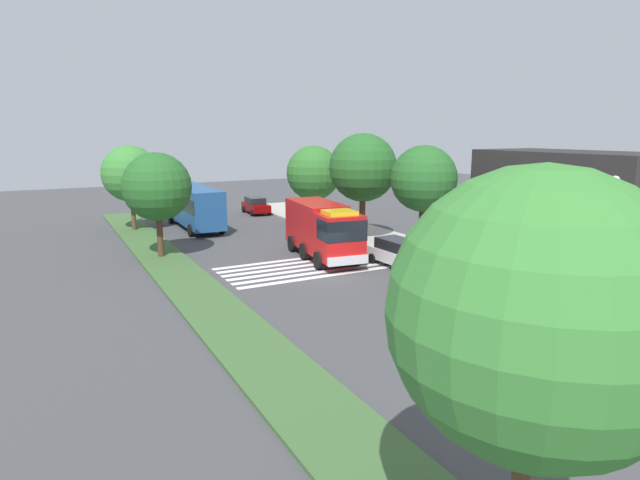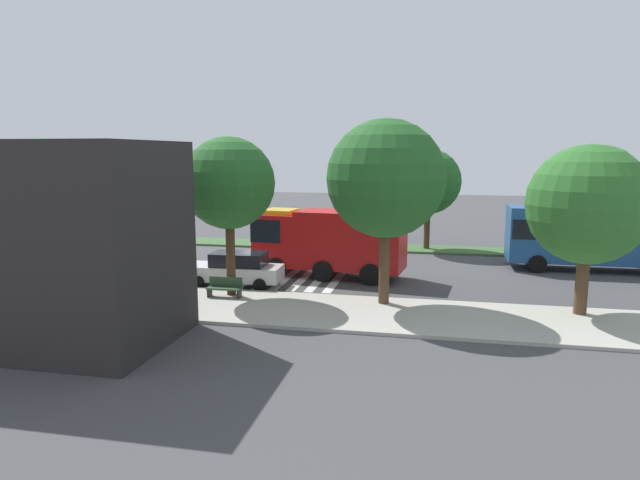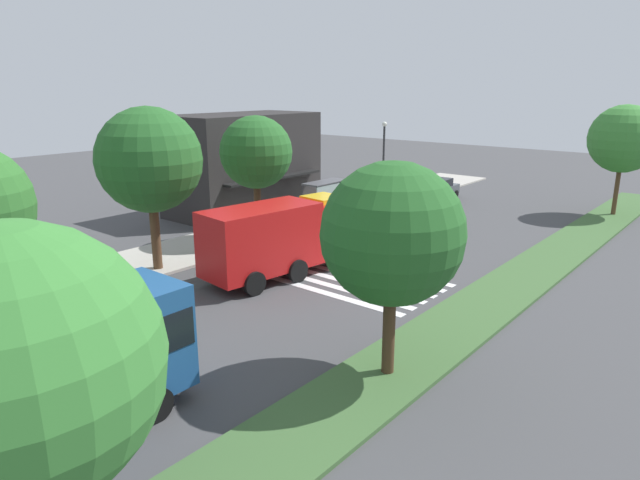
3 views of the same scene
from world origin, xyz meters
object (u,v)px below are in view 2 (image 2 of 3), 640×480
object	(u,v)px
bench_near_shelter	(161,284)
sidewalk_tree_west	(386,179)
sidewalk_tree_center	(229,184)
median_tree_west	(428,182)
transit_bus	(602,234)
median_tree_center	(45,168)
fire_truck	(325,239)
parked_car_mid	(236,269)
bus_stop_shelter	(83,254)
median_tree_far_west	(602,182)
sidewalk_tree_far_west	(588,205)
bench_west_of_shelter	(225,287)

from	to	relation	value
bench_near_shelter	sidewalk_tree_west	xyz separation A→B (m)	(-10.41, -0.46, 4.98)
sidewalk_tree_center	median_tree_west	xyz separation A→B (m)	(-8.65, -14.72, -0.58)
transit_bus	median_tree_center	xyz separation A→B (m)	(39.35, -4.86, 3.32)
fire_truck	sidewalk_tree_center	world-z (taller)	sidewalk_tree_center
parked_car_mid	sidewalk_tree_center	distance (m)	4.97
transit_bus	bench_near_shelter	xyz separation A→B (m)	(21.79, 10.32, -1.54)
bus_stop_shelter	median_tree_far_west	size ratio (longest dim) A/B	0.50
fire_truck	sidewalk_tree_far_west	distance (m)	13.16
parked_car_mid	bench_near_shelter	xyz separation A→B (m)	(2.74, 2.67, -0.29)
bench_near_shelter	median_tree_far_west	size ratio (longest dim) A/B	0.23
sidewalk_tree_far_west	median_tree_west	distance (m)	16.08
bench_west_of_shelter	median_tree_west	world-z (taller)	median_tree_west
median_tree_center	sidewalk_tree_west	bearing A→B (deg)	152.24
parked_car_mid	sidewalk_tree_far_west	size ratio (longest dim) A/B	0.70
bus_stop_shelter	median_tree_far_west	xyz separation A→B (m)	(-26.86, -15.18, 2.92)
fire_truck	median_tree_west	distance (m)	11.11
bench_near_shelter	sidewalk_tree_west	bearing A→B (deg)	-177.45
median_tree_far_west	median_tree_center	world-z (taller)	median_tree_center
bench_west_of_shelter	sidewalk_tree_center	distance (m)	4.73
parked_car_mid	transit_bus	distance (m)	20.57
bench_near_shelter	median_tree_center	distance (m)	23.72
sidewalk_tree_west	median_tree_center	world-z (taller)	sidewalk_tree_west
parked_car_mid	median_tree_far_west	distance (m)	24.02
sidewalk_tree_west	median_tree_west	xyz separation A→B (m)	(-1.57, -14.72, -0.85)
fire_truck	sidewalk_tree_far_west	size ratio (longest dim) A/B	1.24
bench_near_shelter	median_tree_far_west	world-z (taller)	median_tree_far_west
bench_west_of_shelter	bus_stop_shelter	bearing A→B (deg)	-0.01
parked_car_mid	bus_stop_shelter	distance (m)	7.32
fire_truck	median_tree_far_west	distance (m)	18.90
bus_stop_shelter	bench_near_shelter	size ratio (longest dim) A/B	2.19
bus_stop_shelter	bench_west_of_shelter	size ratio (longest dim) A/B	2.19
median_tree_far_west	sidewalk_tree_west	bearing A→B (deg)	49.77
bus_stop_shelter	median_tree_west	xyz separation A→B (m)	(-15.98, -15.18, 2.83)
bench_near_shelter	median_tree_far_west	distance (m)	27.76
transit_bus	median_tree_center	bearing A→B (deg)	173.03
parked_car_mid	sidewalk_tree_center	size ratio (longest dim) A/B	0.66
bench_near_shelter	sidewalk_tree_far_west	size ratio (longest dim) A/B	0.23
transit_bus	bench_near_shelter	distance (m)	24.16
median_tree_west	parked_car_mid	bearing A→B (deg)	53.57
sidewalk_tree_far_west	fire_truck	bearing A→B (deg)	-24.37
sidewalk_tree_west	median_tree_west	size ratio (longest dim) A/B	1.17
sidewalk_tree_west	median_tree_west	world-z (taller)	sidewalk_tree_west
sidewalk_tree_west	transit_bus	bearing A→B (deg)	-139.09
bench_near_shelter	median_tree_center	size ratio (longest dim) A/B	0.21
median_tree_west	bench_near_shelter	bearing A→B (deg)	51.73
parked_car_mid	sidewalk_tree_center	xyz separation A→B (m)	(-0.59, 2.20, 4.42)
fire_truck	transit_bus	size ratio (longest dim) A/B	0.84
transit_bus	bus_stop_shelter	size ratio (longest dim) A/B	2.91
fire_truck	bench_west_of_shelter	size ratio (longest dim) A/B	5.35
transit_bus	bench_west_of_shelter	bearing A→B (deg)	-150.89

